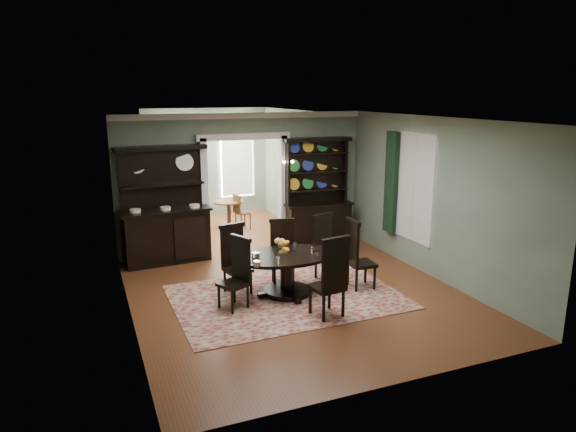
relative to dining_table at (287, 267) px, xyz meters
name	(u,v)px	position (x,y,z in m)	size (l,w,h in m)	color
room	(297,206)	(0.14, -0.09, 1.08)	(5.51, 6.01, 3.01)	brown
parlor	(215,166)	(0.14, 5.40, 1.02)	(3.51, 3.50, 3.01)	brown
doorway_trim	(244,177)	(0.14, 2.87, 1.12)	(2.08, 0.25, 2.57)	silver
right_window	(403,185)	(2.84, 0.80, 1.10)	(0.15, 1.47, 2.12)	white
wall_sconce	(287,163)	(1.09, 2.71, 1.39)	(0.27, 0.21, 0.21)	#C08433
rug	(287,297)	(-0.06, -0.14, -0.49)	(3.80, 2.64, 0.01)	maroon
dining_table	(287,267)	(0.00, 0.00, 0.00)	(1.83, 1.70, 0.72)	black
centerpiece	(282,250)	(-0.06, 0.06, 0.29)	(1.56, 1.00, 0.26)	white
chair_far_left	(234,257)	(-0.80, 0.46, 0.14)	(0.52, 0.50, 1.22)	black
chair_far_mid	(282,250)	(0.12, 0.51, 0.13)	(0.54, 0.53, 1.21)	black
chair_far_right	(325,245)	(0.97, 0.49, 0.14)	(0.56, 0.55, 1.23)	black
chair_end_left	(237,271)	(-0.95, -0.22, 0.12)	(0.56, 0.57, 1.19)	black
chair_end_right	(356,253)	(1.24, -0.22, 0.17)	(0.47, 0.50, 1.28)	black
chair_near	(331,276)	(0.26, -1.17, 0.20)	(0.56, 0.54, 1.33)	black
sideboard	(165,222)	(-1.64, 2.59, 0.33)	(1.85, 0.77, 2.39)	black
welsh_dresser	(317,206)	(1.79, 2.60, 0.38)	(1.60, 0.67, 2.44)	black
parlor_table	(229,210)	(0.27, 4.64, -0.03)	(0.79, 0.79, 0.73)	#533617
parlor_chair_left	(199,214)	(-0.52, 4.61, -0.05)	(0.37, 0.36, 0.84)	#533617
parlor_chair_right	(241,211)	(0.52, 4.45, -0.02)	(0.41, 0.40, 0.91)	#533617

